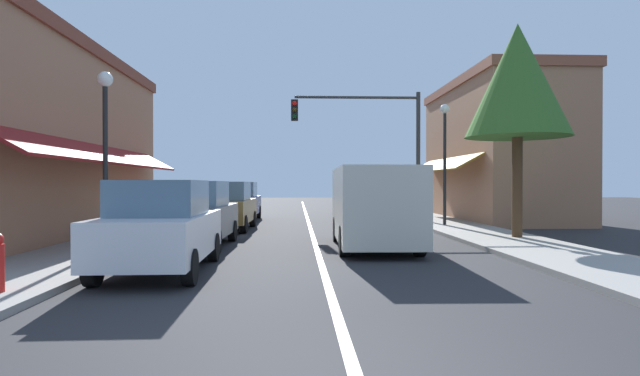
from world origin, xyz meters
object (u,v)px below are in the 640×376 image
object	(u,v)px
van_in_lane	(374,205)
traffic_signal_mast_arm	(374,132)
parked_car_third_left	(227,206)
street_lamp_left_near	(105,130)
parked_car_second_left	(195,214)
parked_car_far_left	(239,201)
parked_car_nearest_left	(161,227)
street_lamp_right_mid	(445,144)
tree_right_near	(518,81)

from	to	relation	value
van_in_lane	traffic_signal_mast_arm	world-z (taller)	traffic_signal_mast_arm
parked_car_third_left	street_lamp_left_near	size ratio (longest dim) A/B	0.95
parked_car_second_left	parked_car_far_left	bearing A→B (deg)	91.18
parked_car_nearest_left	parked_car_third_left	distance (m)	9.08
street_lamp_right_mid	tree_right_near	bearing A→B (deg)	-78.96
street_lamp_left_near	tree_right_near	size ratio (longest dim) A/B	0.68
parked_car_second_left	tree_right_near	distance (m)	10.11
parked_car_nearest_left	parked_car_third_left	size ratio (longest dim) A/B	0.99
traffic_signal_mast_arm	tree_right_near	distance (m)	7.99
traffic_signal_mast_arm	tree_right_near	size ratio (longest dim) A/B	0.88
traffic_signal_mast_arm	street_lamp_right_mid	xyz separation A→B (m)	(2.33, -2.77, -0.73)
street_lamp_right_mid	tree_right_near	size ratio (longest dim) A/B	0.73
van_in_lane	street_lamp_right_mid	distance (m)	7.30
parked_car_nearest_left	street_lamp_left_near	bearing A→B (deg)	127.00
parked_car_third_left	tree_right_near	bearing A→B (deg)	-21.99
parked_car_third_left	tree_right_near	xyz separation A→B (m)	(9.12, -4.00, 3.87)
tree_right_near	street_lamp_right_mid	bearing A→B (deg)	101.04
parked_car_far_left	street_lamp_right_mid	distance (m)	9.69
parked_car_far_left	tree_right_near	size ratio (longest dim) A/B	0.64
van_in_lane	tree_right_near	distance (m)	5.97
parked_car_third_left	street_lamp_left_near	world-z (taller)	street_lamp_left_near
parked_car_far_left	parked_car_second_left	bearing A→B (deg)	-89.88
parked_car_nearest_left	van_in_lane	size ratio (longest dim) A/B	0.79
street_lamp_left_near	van_in_lane	bearing A→B (deg)	9.13
van_in_lane	street_lamp_left_near	size ratio (longest dim) A/B	1.20
parked_car_nearest_left	parked_car_second_left	world-z (taller)	same
parked_car_far_left	street_lamp_right_mid	size ratio (longest dim) A/B	0.87
parked_car_nearest_left	van_in_lane	distance (m)	5.87
parked_car_far_left	parked_car_third_left	bearing A→B (deg)	-88.35
traffic_signal_mast_arm	parked_car_second_left	bearing A→B (deg)	-125.82
parked_car_nearest_left	van_in_lane	xyz separation A→B (m)	(4.63, 3.60, 0.27)
tree_right_near	van_in_lane	bearing A→B (deg)	-161.86
traffic_signal_mast_arm	street_lamp_right_mid	world-z (taller)	traffic_signal_mast_arm
parked_car_far_left	tree_right_near	bearing A→B (deg)	-43.41
parked_car_third_left	traffic_signal_mast_arm	size ratio (longest dim) A/B	0.73
van_in_lane	traffic_signal_mast_arm	bearing A→B (deg)	82.88
street_lamp_right_mid	tree_right_near	xyz separation A→B (m)	(0.88, -4.51, 1.54)
parked_car_nearest_left	traffic_signal_mast_arm	world-z (taller)	traffic_signal_mast_arm
parked_car_third_left	street_lamp_left_near	bearing A→B (deg)	-105.33
van_in_lane	street_lamp_left_near	bearing A→B (deg)	-169.43
parked_car_third_left	street_lamp_right_mid	xyz separation A→B (m)	(8.24, 0.50, 2.32)
traffic_signal_mast_arm	street_lamp_left_near	world-z (taller)	traffic_signal_mast_arm
parked_car_second_left	tree_right_near	xyz separation A→B (m)	(9.28, 1.14, 3.87)
parked_car_nearest_left	traffic_signal_mast_arm	distance (m)	14.04
parked_car_nearest_left	parked_car_far_left	distance (m)	13.94
parked_car_nearest_left	parked_car_second_left	bearing A→B (deg)	90.97
parked_car_second_left	tree_right_near	size ratio (longest dim) A/B	0.64
parked_car_far_left	street_lamp_left_near	xyz separation A→B (m)	(-1.90, -11.40, 2.10)
street_lamp_right_mid	tree_right_near	world-z (taller)	tree_right_near
parked_car_nearest_left	tree_right_near	size ratio (longest dim) A/B	0.64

